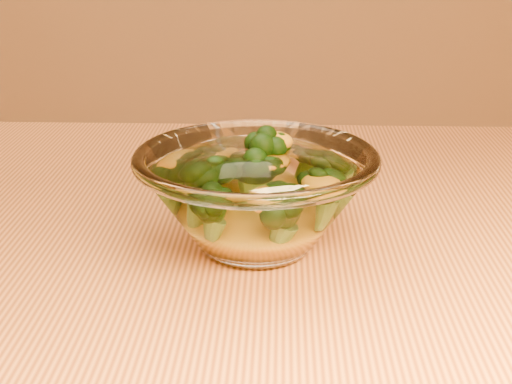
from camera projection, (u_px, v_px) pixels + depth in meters
table at (238, 380)px, 0.57m from camera, size 1.20×0.80×0.75m
glass_bowl at (256, 197)px, 0.56m from camera, size 0.19×0.19×0.08m
cheese_sauce at (256, 218)px, 0.56m from camera, size 0.10×0.10×0.03m
broccoli_heap at (251, 183)px, 0.56m from camera, size 0.13×0.13×0.07m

